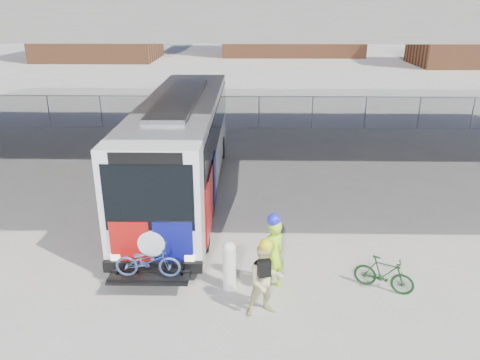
{
  "coord_description": "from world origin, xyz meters",
  "views": [
    {
      "loc": [
        0.45,
        -14.08,
        6.85
      ],
      "look_at": [
        0.18,
        -0.46,
        1.6
      ],
      "focal_mm": 35.0,
      "sensor_mm": 36.0,
      "label": 1
    }
  ],
  "objects_px": {
    "bus": "(182,139)",
    "bollard": "(229,264)",
    "cyclist_tan": "(265,279)",
    "cyclist_hivis": "(273,253)",
    "bike_parked": "(384,274)"
  },
  "relations": [
    {
      "from": "bollard",
      "to": "cyclist_hivis",
      "type": "height_order",
      "value": "cyclist_hivis"
    },
    {
      "from": "cyclist_tan",
      "to": "bike_parked",
      "type": "xyz_separation_m",
      "value": [
        3.01,
        1.02,
        -0.47
      ]
    },
    {
      "from": "cyclist_tan",
      "to": "bollard",
      "type": "bearing_deg",
      "value": 114.45
    },
    {
      "from": "bollard",
      "to": "cyclist_tan",
      "type": "bearing_deg",
      "value": -49.58
    },
    {
      "from": "bollard",
      "to": "cyclist_tan",
      "type": "distance_m",
      "value": 1.36
    },
    {
      "from": "bollard",
      "to": "cyclist_tan",
      "type": "relative_size",
      "value": 0.67
    },
    {
      "from": "bollard",
      "to": "cyclist_tan",
      "type": "height_order",
      "value": "cyclist_tan"
    },
    {
      "from": "bus",
      "to": "cyclist_hivis",
      "type": "bearing_deg",
      "value": -64.2
    },
    {
      "from": "cyclist_hivis",
      "to": "bike_parked",
      "type": "distance_m",
      "value": 2.85
    },
    {
      "from": "bike_parked",
      "to": "bollard",
      "type": "bearing_deg",
      "value": 116.82
    },
    {
      "from": "bollard",
      "to": "cyclist_tan",
      "type": "xyz_separation_m",
      "value": [
        0.87,
        -1.02,
        0.22
      ]
    },
    {
      "from": "bus",
      "to": "bollard",
      "type": "relative_size",
      "value": 9.89
    },
    {
      "from": "bus",
      "to": "cyclist_tan",
      "type": "height_order",
      "value": "bus"
    },
    {
      "from": "cyclist_hivis",
      "to": "cyclist_tan",
      "type": "bearing_deg",
      "value": 40.5
    },
    {
      "from": "cyclist_tan",
      "to": "bike_parked",
      "type": "height_order",
      "value": "cyclist_tan"
    }
  ]
}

